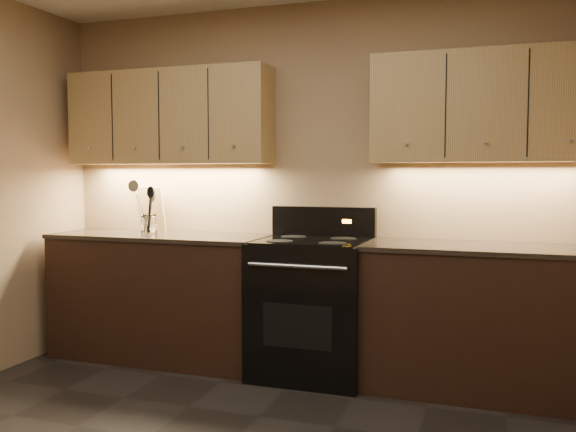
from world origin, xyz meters
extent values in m
cube|color=#9F895D|center=(0.00, 2.00, 1.30)|extent=(4.00, 0.04, 2.60)
cube|color=black|center=(-1.10, 1.70, 0.45)|extent=(1.60, 0.60, 0.90)
cube|color=#3A2E25|center=(-1.10, 1.70, 0.92)|extent=(1.62, 0.62, 0.03)
cube|color=black|center=(1.18, 1.70, 0.45)|extent=(1.44, 0.60, 0.90)
cube|color=#3A2E25|center=(1.18, 1.70, 0.92)|extent=(1.46, 0.62, 0.03)
cube|color=black|center=(0.08, 1.68, 0.46)|extent=(0.76, 0.65, 0.92)
cube|color=black|center=(0.08, 1.68, 0.93)|extent=(0.70, 0.60, 0.01)
cube|color=black|center=(0.08, 1.96, 1.03)|extent=(0.76, 0.07, 0.22)
cube|color=orange|center=(0.26, 1.92, 1.04)|extent=(0.06, 0.00, 0.03)
cylinder|color=silver|center=(0.08, 1.34, 0.80)|extent=(0.65, 0.02, 0.02)
cube|color=black|center=(0.08, 1.35, 0.41)|extent=(0.46, 0.00, 0.28)
cylinder|color=black|center=(-0.10, 1.53, 0.93)|extent=(0.18, 0.18, 0.00)
cylinder|color=black|center=(0.26, 1.53, 0.93)|extent=(0.18, 0.18, 0.00)
cylinder|color=black|center=(-0.10, 1.82, 0.93)|extent=(0.18, 0.18, 0.00)
cylinder|color=black|center=(0.26, 1.82, 0.93)|extent=(0.18, 0.18, 0.00)
cube|color=tan|center=(-1.10, 1.85, 1.80)|extent=(1.60, 0.30, 0.70)
cube|color=tan|center=(1.18, 1.85, 1.80)|extent=(1.44, 0.30, 0.70)
cube|color=#B2B5BA|center=(-1.30, 1.99, 1.12)|extent=(0.08, 0.01, 0.12)
cylinder|color=white|center=(-1.19, 1.68, 1.00)|extent=(0.15, 0.15, 0.14)
cylinder|color=white|center=(-1.19, 1.68, 0.94)|extent=(0.11, 0.11, 0.02)
cube|color=tan|center=(-1.34, 1.97, 1.10)|extent=(0.28, 0.13, 0.35)
camera|label=1|loc=(1.24, -2.25, 1.38)|focal=38.00mm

